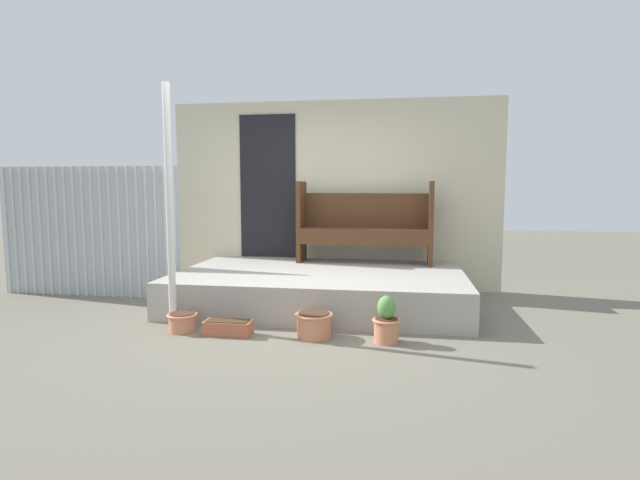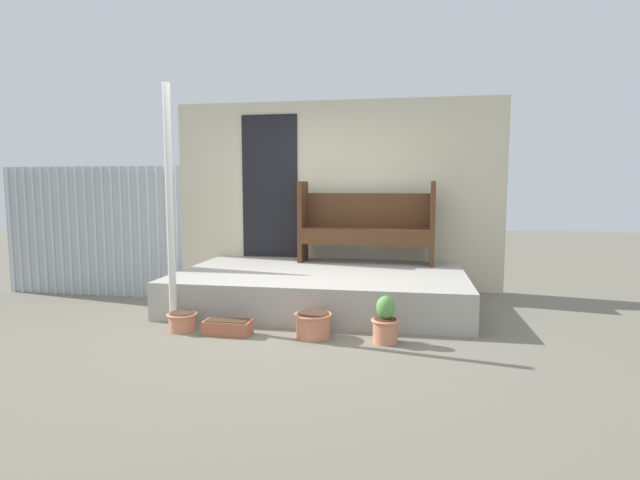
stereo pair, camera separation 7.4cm
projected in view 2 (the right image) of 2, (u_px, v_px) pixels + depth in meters
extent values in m
plane|color=#706B5B|center=(286.00, 328.00, 5.04)|extent=(24.00, 24.00, 0.00)
cube|color=#A8A399|center=(322.00, 288.00, 6.01)|extent=(3.38, 2.11, 0.41)
cube|color=beige|center=(335.00, 195.00, 6.96)|extent=(4.58, 0.06, 2.60)
cube|color=black|center=(270.00, 186.00, 7.07)|extent=(0.80, 0.02, 2.00)
cube|color=#ADB2B7|center=(92.00, 232.00, 6.50)|extent=(2.50, 0.02, 1.68)
cylinder|color=silver|center=(11.00, 230.00, 6.68)|extent=(0.04, 0.04, 1.68)
cylinder|color=silver|center=(19.00, 230.00, 6.66)|extent=(0.04, 0.04, 1.68)
cylinder|color=silver|center=(27.00, 231.00, 6.64)|extent=(0.04, 0.04, 1.68)
cylinder|color=silver|center=(36.00, 231.00, 6.62)|extent=(0.04, 0.04, 1.68)
cylinder|color=silver|center=(44.00, 231.00, 6.60)|extent=(0.04, 0.04, 1.68)
cylinder|color=silver|center=(52.00, 231.00, 6.57)|extent=(0.04, 0.04, 1.68)
cylinder|color=silver|center=(61.00, 231.00, 6.55)|extent=(0.04, 0.04, 1.68)
cylinder|color=silver|center=(69.00, 231.00, 6.53)|extent=(0.04, 0.04, 1.68)
cylinder|color=silver|center=(78.00, 231.00, 6.51)|extent=(0.04, 0.04, 1.68)
cylinder|color=silver|center=(87.00, 232.00, 6.49)|extent=(0.04, 0.04, 1.68)
cylinder|color=silver|center=(95.00, 232.00, 6.47)|extent=(0.04, 0.04, 1.68)
cylinder|color=silver|center=(104.00, 232.00, 6.44)|extent=(0.04, 0.04, 1.68)
cylinder|color=silver|center=(113.00, 232.00, 6.42)|extent=(0.04, 0.04, 1.68)
cylinder|color=silver|center=(122.00, 232.00, 6.40)|extent=(0.04, 0.04, 1.68)
cylinder|color=silver|center=(131.00, 232.00, 6.38)|extent=(0.04, 0.04, 1.68)
cylinder|color=silver|center=(140.00, 232.00, 6.36)|extent=(0.04, 0.04, 1.68)
cylinder|color=silver|center=(149.00, 233.00, 6.34)|extent=(0.04, 0.04, 1.68)
cylinder|color=silver|center=(158.00, 233.00, 6.32)|extent=(0.04, 0.04, 1.68)
cylinder|color=silver|center=(167.00, 233.00, 6.29)|extent=(0.04, 0.04, 1.68)
cylinder|color=silver|center=(176.00, 233.00, 6.27)|extent=(0.04, 0.04, 1.68)
cylinder|color=silver|center=(170.00, 207.00, 5.03)|extent=(0.08, 0.08, 2.44)
cube|color=#4C2D19|center=(303.00, 222.00, 6.73)|extent=(0.07, 0.40, 1.08)
cube|color=#4C2D19|center=(432.00, 223.00, 6.39)|extent=(0.07, 0.40, 1.08)
cube|color=#4C2D19|center=(366.00, 230.00, 6.57)|extent=(1.66, 0.45, 0.04)
cube|color=#4C2D19|center=(364.00, 239.00, 6.40)|extent=(1.65, 0.08, 0.17)
cube|color=#4C2D19|center=(368.00, 210.00, 6.72)|extent=(1.65, 0.09, 0.46)
cylinder|color=tan|center=(182.00, 322.00, 4.95)|extent=(0.26, 0.26, 0.18)
torus|color=tan|center=(182.00, 314.00, 4.94)|extent=(0.30, 0.30, 0.02)
cylinder|color=#422D1E|center=(182.00, 313.00, 4.94)|extent=(0.24, 0.24, 0.01)
cylinder|color=tan|center=(313.00, 325.00, 4.72)|extent=(0.32, 0.32, 0.23)
torus|color=tan|center=(313.00, 315.00, 4.71)|extent=(0.37, 0.37, 0.02)
cylinder|color=#422D1E|center=(313.00, 313.00, 4.71)|extent=(0.30, 0.30, 0.01)
cylinder|color=tan|center=(385.00, 331.00, 4.57)|extent=(0.23, 0.23, 0.22)
torus|color=tan|center=(385.00, 320.00, 4.56)|extent=(0.26, 0.26, 0.02)
cylinder|color=#422D1E|center=(385.00, 319.00, 4.56)|extent=(0.21, 0.21, 0.01)
ellipsoid|color=#599347|center=(386.00, 308.00, 4.54)|extent=(0.17, 0.17, 0.22)
cube|color=#B26042|center=(228.00, 328.00, 4.82)|extent=(0.46, 0.20, 0.14)
cube|color=#422D1E|center=(227.00, 320.00, 4.81)|extent=(0.40, 0.17, 0.01)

